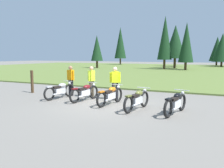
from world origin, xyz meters
TOP-DOWN VIEW (x-y plane):
  - ground_plane at (0.00, 0.00)m, footprint 140.00×140.00m
  - grass_moorland at (0.00, 26.72)m, footprint 80.00×44.00m
  - forest_treeline at (5.28, 35.16)m, footprint 41.05×25.97m
  - motorcycle_silver at (-2.93, 0.48)m, footprint 0.63×2.09m
  - motorcycle_maroon at (-1.43, 0.47)m, footprint 0.64×2.09m
  - motorcycle_orange at (0.10, 0.20)m, footprint 0.62×2.09m
  - motorcycle_olive at (1.54, -0.28)m, footprint 0.63×2.09m
  - motorcycle_black at (3.10, -0.31)m, footprint 0.70×2.07m
  - rider_with_back_turned at (-2.93, 1.46)m, footprint 0.54×0.29m
  - rider_near_row_end at (-1.62, 1.50)m, footprint 0.26×0.55m
  - rider_in_hivis_vest at (-0.17, 1.35)m, footprint 0.50×0.36m
  - trail_marker_post at (-5.60, 1.29)m, footprint 0.12×0.12m

SIDE VIEW (x-z plane):
  - ground_plane at x=0.00m, z-range 0.00..0.00m
  - grass_moorland at x=0.00m, z-range 0.00..0.10m
  - motorcycle_silver at x=-2.93m, z-range 0.00..0.88m
  - motorcycle_maroon at x=-1.43m, z-range 0.00..0.88m
  - motorcycle_orange at x=0.10m, z-range 0.00..0.88m
  - motorcycle_olive at x=1.54m, z-range 0.00..0.88m
  - motorcycle_black at x=3.10m, z-range 0.00..0.88m
  - trail_marker_post at x=-5.60m, z-range 0.00..1.35m
  - rider_with_back_turned at x=-2.93m, z-range 0.11..1.78m
  - rider_near_row_end at x=-1.62m, z-range 0.11..1.78m
  - rider_in_hivis_vest at x=-0.17m, z-range 0.11..1.78m
  - forest_treeline at x=5.28m, z-range -0.35..8.47m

